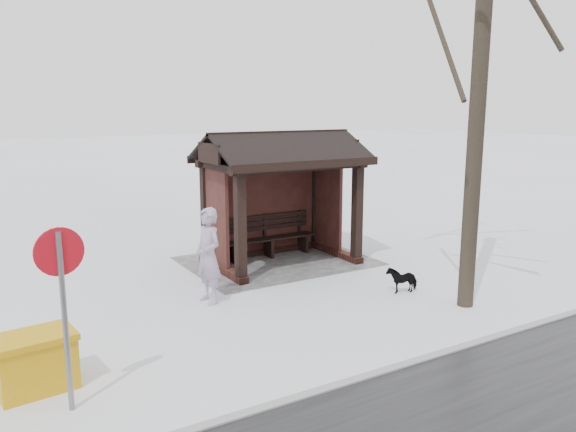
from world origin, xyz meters
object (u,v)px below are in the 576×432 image
object	(u,v)px
dog	(402,279)
bus_shelter	(278,171)
road_sign	(61,280)
pedestrian	(208,256)
grit_bin	(36,362)

from	to	relation	value
dog	bus_shelter	bearing A→B (deg)	-151.55
bus_shelter	road_sign	xyz separation A→B (m)	(5.46, 4.44, -0.52)
pedestrian	dog	distance (m)	3.86
bus_shelter	dog	xyz separation A→B (m)	(-1.03, 3.16, -1.91)
grit_bin	pedestrian	bearing A→B (deg)	-155.50
grit_bin	bus_shelter	bearing A→B (deg)	-153.57
dog	road_sign	size ratio (longest dim) A/B	0.27
bus_shelter	dog	size ratio (longest dim) A/B	5.95
pedestrian	road_sign	distance (m)	4.04
bus_shelter	dog	world-z (taller)	bus_shelter
dog	grit_bin	world-z (taller)	grit_bin
bus_shelter	grit_bin	size ratio (longest dim) A/B	3.40
bus_shelter	pedestrian	distance (m)	3.32
pedestrian	dog	xyz separation A→B (m)	(-3.54, 1.39, -0.65)
road_sign	dog	bearing A→B (deg)	-177.18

